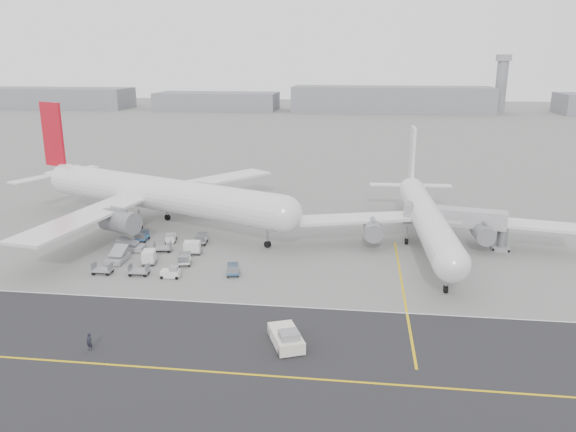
# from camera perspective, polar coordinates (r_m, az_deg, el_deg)

# --- Properties ---
(ground) EXTENTS (700.00, 700.00, 0.00)m
(ground) POSITION_cam_1_polar(r_m,az_deg,el_deg) (75.61, -11.64, -7.68)
(ground) COLOR gray
(ground) RESTS_ON ground
(taxiway) EXTENTS (220.00, 59.00, 0.03)m
(taxiway) POSITION_cam_1_polar(r_m,az_deg,el_deg) (58.96, -12.60, -14.87)
(taxiway) COLOR #262629
(taxiway) RESTS_ON ground
(horizon_buildings) EXTENTS (520.00, 28.00, 28.00)m
(horizon_buildings) POSITION_cam_1_polar(r_m,az_deg,el_deg) (326.78, 8.57, 10.43)
(horizon_buildings) COLOR gray
(horizon_buildings) RESTS_ON ground
(control_tower) EXTENTS (7.00, 7.00, 31.25)m
(control_tower) POSITION_cam_1_polar(r_m,az_deg,el_deg) (339.34, 20.86, 12.55)
(control_tower) COLOR gray
(control_tower) RESTS_ON ground
(airliner_a) EXTENTS (58.22, 56.91, 21.25)m
(airliner_a) POSITION_cam_1_polar(r_m,az_deg,el_deg) (104.32, -13.49, 2.30)
(airliner_a) COLOR silver
(airliner_a) RESTS_ON ground
(airliner_b) EXTENTS (48.24, 48.84, 16.84)m
(airliner_b) POSITION_cam_1_polar(r_m,az_deg,el_deg) (93.55, 13.84, -0.07)
(airliner_b) COLOR silver
(airliner_b) RESTS_ON ground
(pushback_tug) EXTENTS (4.71, 7.53, 2.16)m
(pushback_tug) POSITION_cam_1_polar(r_m,az_deg,el_deg) (61.25, -0.17, -12.27)
(pushback_tug) COLOR silver
(pushback_tug) RESTS_ON ground
(jet_bridge) EXTENTS (17.15, 6.58, 6.40)m
(jet_bridge) POSITION_cam_1_polar(r_m,az_deg,el_deg) (95.04, 16.76, -0.29)
(jet_bridge) COLOR gray
(jet_bridge) RESTS_ON ground
(gse_cluster) EXTENTS (20.99, 24.77, 2.15)m
(gse_cluster) POSITION_cam_1_polar(r_m,az_deg,el_deg) (89.06, -13.29, -4.12)
(gse_cluster) COLOR #939398
(gse_cluster) RESTS_ON ground
(stray_dolly) EXTENTS (2.16, 2.93, 1.62)m
(stray_dolly) POSITION_cam_1_polar(r_m,az_deg,el_deg) (80.32, -5.61, -5.98)
(stray_dolly) COLOR silver
(stray_dolly) RESTS_ON ground
(ground_crew_a) EXTENTS (0.80, 0.63, 1.95)m
(ground_crew_a) POSITION_cam_1_polar(r_m,az_deg,el_deg) (63.81, -19.52, -11.95)
(ground_crew_a) COLOR black
(ground_crew_a) RESTS_ON ground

